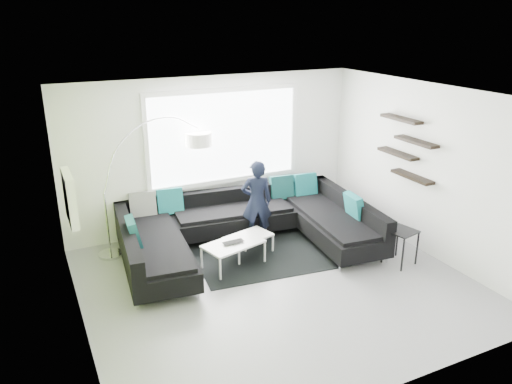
# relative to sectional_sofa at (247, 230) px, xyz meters

# --- Properties ---
(ground) EXTENTS (5.50, 5.50, 0.00)m
(ground) POSITION_rel_sectional_sofa_xyz_m (-0.05, -1.15, -0.39)
(ground) COLOR gray
(ground) RESTS_ON ground
(room_shell) EXTENTS (5.54, 5.04, 2.82)m
(room_shell) POSITION_rel_sectional_sofa_xyz_m (-0.01, -0.95, 1.42)
(room_shell) COLOR white
(room_shell) RESTS_ON ground
(sectional_sofa) EXTENTS (4.32, 2.92, 0.88)m
(sectional_sofa) POSITION_rel_sectional_sofa_xyz_m (0.00, 0.00, 0.00)
(sectional_sofa) COLOR black
(sectional_sofa) RESTS_ON ground
(rug) EXTENTS (2.50, 1.94, 0.01)m
(rug) POSITION_rel_sectional_sofa_xyz_m (0.23, -0.23, -0.38)
(rug) COLOR black
(rug) RESTS_ON ground
(coffee_table) EXTENTS (1.35, 0.99, 0.40)m
(coffee_table) POSITION_rel_sectional_sofa_xyz_m (-0.22, -0.23, -0.19)
(coffee_table) COLOR silver
(coffee_table) RESTS_ON ground
(arc_lamp) EXTENTS (2.16, 1.07, 2.20)m
(arc_lamp) POSITION_rel_sectional_sofa_xyz_m (-2.13, 0.85, 0.71)
(arc_lamp) COLOR silver
(arc_lamp) RESTS_ON ground
(side_table) EXTENTS (0.51, 0.51, 0.58)m
(side_table) POSITION_rel_sectional_sofa_xyz_m (2.02, -1.45, -0.10)
(side_table) COLOR black
(side_table) RESTS_ON ground
(person) EXTENTS (0.73, 0.64, 1.47)m
(person) POSITION_rel_sectional_sofa_xyz_m (0.34, 0.35, 0.35)
(person) COLOR black
(person) RESTS_ON ground
(laptop) EXTENTS (0.37, 0.26, 0.03)m
(laptop) POSITION_rel_sectional_sofa_xyz_m (-0.41, -0.41, 0.02)
(laptop) COLOR black
(laptop) RESTS_ON coffee_table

